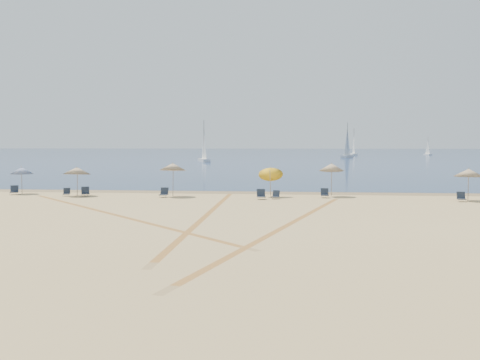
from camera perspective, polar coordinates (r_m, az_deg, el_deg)
The scene contains 22 objects.
ground at distance 23.82m, azimuth -5.09°, elevation -6.21°, with size 160.00×160.00×0.00m, color tan.
ocean at distance 248.10m, azimuth 4.99°, elevation 2.73°, with size 500.00×500.00×0.00m, color #0C2151.
wet_sand at distance 47.42m, azimuth 0.51°, elevation -1.25°, with size 500.00×500.00×0.00m, color olive.
umbrella_0 at distance 49.42m, azimuth -21.08°, elevation 0.89°, with size 1.85×1.85×2.23m.
umbrella_1 at distance 46.10m, azimuth -16.06°, elevation 0.89°, with size 2.19×2.22×2.31m.
umbrella_2 at distance 44.12m, azimuth -6.77°, elevation 1.33°, with size 2.06×2.10×2.66m.
umbrella_3 at distance 43.45m, azimuth 3.10°, elevation 0.88°, with size 1.88×2.10×2.68m.
umbrella_4 at distance 44.36m, azimuth 9.18°, elevation 1.29°, with size 1.88×1.92×2.63m.
umbrella_5 at distance 43.67m, azimuth 21.97°, elevation 0.69°, with size 2.09×2.09×2.35m.
chair_0 at distance 48.96m, azimuth -21.71°, elevation -0.99°, with size 0.81×0.87×0.73m.
chair_1 at distance 46.24m, azimuth -17.01°, elevation -1.21°, with size 0.67×0.73×0.62m.
chair_2 at distance 45.67m, azimuth -15.25°, elevation -1.17°, with size 0.84×0.89×0.73m.
chair_3 at distance 43.65m, azimuth -7.64°, elevation -1.30°, with size 0.63×0.73×0.73m.
chair_4 at distance 41.66m, azimuth 2.14°, elevation -1.49°, with size 0.74×0.83×0.74m.
chair_5 at distance 42.00m, azimuth 3.60°, elevation -1.53°, with size 0.66×0.72×0.63m.
chair_6 at distance 43.32m, azimuth 8.50°, elevation -1.36°, with size 0.60×0.70×0.71m.
chair_7 at distance 42.94m, azimuth 21.32°, elevation -1.63°, with size 0.62×0.71×0.68m.
sailboat_0 at distance 166.89m, azimuth 10.71°, elevation 3.27°, with size 4.20×6.94×10.12m.
sailboat_1 at distance 126.78m, azimuth -3.63°, elevation 3.09°, with size 3.76×6.32×9.20m.
sailboat_2 at distance 198.90m, azimuth 11.35°, elevation 3.25°, with size 1.96×6.32×9.29m.
sailboat_3 at distance 208.07m, azimuth 18.33°, elevation 2.91°, with size 2.05×4.44×6.40m.
tire_tracks at distance 31.88m, azimuth -4.24°, elevation -3.69°, with size 47.85×40.84×0.00m.
Camera 1 is at (4.55, -23.02, 4.09)m, focal length 42.51 mm.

